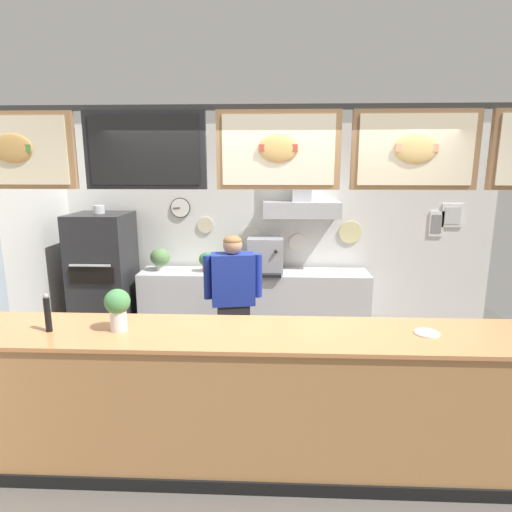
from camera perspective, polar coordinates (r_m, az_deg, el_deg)
name	(u,v)px	position (r m, az deg, el deg)	size (l,w,h in m)	color
ground_plane	(275,423)	(4.09, 2.57, -21.40)	(6.86, 6.86, 0.00)	#514C47
back_wall_assembly	(278,225)	(5.57, 2.91, 4.16)	(5.72, 2.69, 2.79)	#9E9E99
service_counter	(276,400)	(3.37, 2.67, -18.66)	(4.77, 0.69, 1.08)	#B77F4C
back_prep_counter	(254,306)	(5.61, -0.27, -6.69)	(2.93, 0.53, 0.91)	silver
pizza_oven	(104,278)	(5.79, -19.64, -2.82)	(0.70, 0.75, 1.77)	#232326
shop_worker	(233,305)	(4.41, -3.05, -6.63)	(0.59, 0.29, 1.57)	#232328
espresso_machine	(265,255)	(5.40, 1.27, 0.09)	(0.45, 0.49, 0.45)	#A3A5AD
potted_oregano	(233,261)	(5.44, -3.03, -0.61)	(0.23, 0.23, 0.26)	beige
potted_thyme	(207,261)	(5.48, -6.62, -0.61)	(0.19, 0.19, 0.25)	#9E563D
potted_sage	(160,258)	(5.65, -12.69, -0.26)	(0.25, 0.25, 0.29)	beige
basil_vase	(118,308)	(3.26, -18.00, -6.61)	(0.18, 0.18, 0.31)	silver
condiment_plate	(427,333)	(3.33, 21.89, -9.55)	(0.18, 0.18, 0.01)	white
pepper_grinder	(48,313)	(3.44, -26.11, -6.83)	(0.04, 0.04, 0.29)	black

